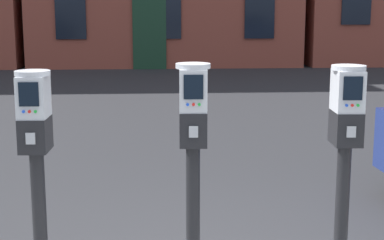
{
  "coord_description": "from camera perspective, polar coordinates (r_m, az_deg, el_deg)",
  "views": [
    {
      "loc": [
        -0.43,
        -3.86,
        1.95
      ],
      "look_at": [
        -0.18,
        -0.0,
        1.22
      ],
      "focal_mm": 57.26,
      "sensor_mm": 36.0,
      "label": 1
    }
  ],
  "objects": [
    {
      "name": "parking_meter_near_kerb",
      "position": [
        3.92,
        -14.35,
        -1.92
      ],
      "size": [
        0.23,
        0.26,
        1.41
      ],
      "rotation": [
        0.0,
        0.0,
        -1.61
      ],
      "color": "black",
      "rests_on": "sidewalk_slab"
    },
    {
      "name": "parking_meter_twin_adjacent",
      "position": [
        3.85,
        0.1,
        -1.4
      ],
      "size": [
        0.23,
        0.26,
        1.45
      ],
      "rotation": [
        0.0,
        0.0,
        -1.61
      ],
      "color": "black",
      "rests_on": "sidewalk_slab"
    },
    {
      "name": "parking_meter_end_of_row",
      "position": [
        4.03,
        14.11,
        -1.34
      ],
      "size": [
        0.23,
        0.26,
        1.43
      ],
      "rotation": [
        0.0,
        0.0,
        -1.61
      ],
      "color": "black",
      "rests_on": "sidewalk_slab"
    }
  ]
}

